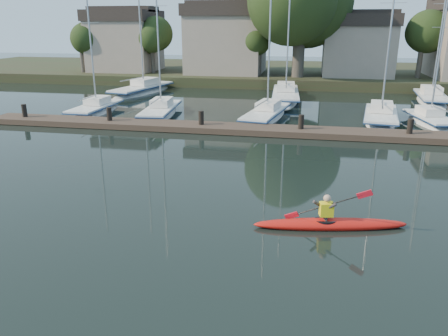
% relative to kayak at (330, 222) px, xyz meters
% --- Properties ---
extents(ground, '(160.00, 160.00, 0.00)m').
position_rel_kayak_xyz_m(ground, '(-4.28, -1.73, -0.19)').
color(ground, black).
rests_on(ground, ground).
extents(kayak, '(4.96, 1.62, 1.58)m').
position_rel_kayak_xyz_m(kayak, '(0.00, 0.00, 0.00)').
color(kayak, red).
rests_on(kayak, ground).
extents(dock, '(34.00, 2.00, 1.80)m').
position_rel_kayak_xyz_m(dock, '(-4.28, 12.27, 0.01)').
color(dock, '#463528').
rests_on(dock, ground).
extents(sailboat_0, '(1.99, 6.95, 11.01)m').
position_rel_kayak_xyz_m(sailboat_0, '(-16.26, 16.23, -0.37)').
color(sailboat_0, white).
rests_on(sailboat_0, ground).
extents(sailboat_1, '(2.73, 7.95, 12.74)m').
position_rel_kayak_xyz_m(sailboat_1, '(-11.32, 16.43, -0.36)').
color(sailboat_1, white).
rests_on(sailboat_1, ground).
extents(sailboat_2, '(3.28, 8.63, 13.95)m').
position_rel_kayak_xyz_m(sailboat_2, '(-3.74, 16.65, -0.36)').
color(sailboat_2, white).
rests_on(sailboat_2, ground).
extents(sailboat_3, '(3.16, 8.24, 12.96)m').
position_rel_kayak_xyz_m(sailboat_3, '(3.86, 17.13, -0.38)').
color(sailboat_3, white).
rests_on(sailboat_3, ground).
extents(sailboat_4, '(3.03, 6.43, 10.52)m').
position_rel_kayak_xyz_m(sailboat_4, '(6.96, 16.89, -0.36)').
color(sailboat_4, white).
rests_on(sailboat_4, ground).
extents(sailboat_5, '(4.20, 10.05, 16.21)m').
position_rel_kayak_xyz_m(sailboat_5, '(-16.47, 26.09, -0.39)').
color(sailboat_5, white).
rests_on(sailboat_5, ground).
extents(sailboat_6, '(2.89, 10.84, 17.05)m').
position_rel_kayak_xyz_m(sailboat_6, '(-2.95, 25.25, -0.39)').
color(sailboat_6, white).
rests_on(sailboat_6, ground).
extents(sailboat_7, '(2.85, 8.48, 13.44)m').
position_rel_kayak_xyz_m(sailboat_7, '(9.13, 26.06, -0.39)').
color(sailboat_7, white).
rests_on(sailboat_7, ground).
extents(shore, '(90.00, 25.25, 12.75)m').
position_rel_kayak_xyz_m(shore, '(-2.66, 38.56, 3.04)').
color(shore, '#26351A').
rests_on(shore, ground).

